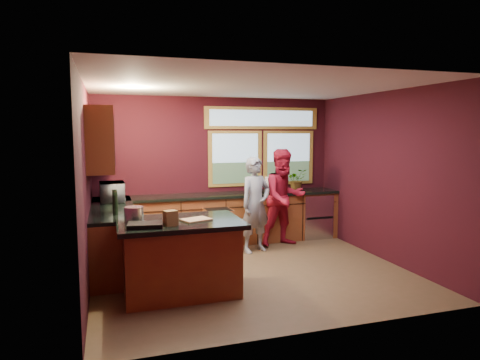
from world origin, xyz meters
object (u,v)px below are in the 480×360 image
cutting_board (196,220)px  stock_pot (134,214)px  person_grey (255,205)px  island (180,256)px  person_red (284,198)px

cutting_board → stock_pot: 0.78m
stock_pot → person_grey: bearing=33.1°
island → stock_pot: size_ratio=6.46×
person_grey → stock_pot: (-2.10, -1.37, 0.22)m
island → person_grey: size_ratio=0.95×
island → person_grey: (1.55, 1.52, 0.34)m
person_red → stock_pot: size_ratio=7.31×
island → cutting_board: 0.52m
island → person_grey: 2.20m
person_red → cutting_board: person_red is taller
person_red → stock_pot: 3.17m
person_red → person_grey: bearing=-167.8°
cutting_board → stock_pot: stock_pot is taller
island → person_red: (2.18, 1.75, 0.40)m
island → person_red: 2.83m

